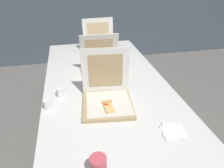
{
  "coord_description": "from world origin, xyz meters",
  "views": [
    {
      "loc": [
        -0.26,
        -0.91,
        1.56
      ],
      "look_at": [
        0.02,
        0.41,
        0.78
      ],
      "focal_mm": 33.07,
      "sensor_mm": 36.0,
      "label": 1
    }
  ],
  "objects_px": {
    "pizza_box_back": "(102,50)",
    "cup_white_near_center": "(60,92)",
    "table": "(106,86)",
    "napkin_pile": "(173,132)",
    "pizza_box_middle": "(101,69)",
    "pizza_box_front": "(107,97)",
    "cup_printed_front": "(98,166)",
    "cup_white_near_left": "(47,104)"
  },
  "relations": [
    {
      "from": "table",
      "to": "pizza_box_front",
      "type": "xyz_separation_m",
      "value": [
        -0.05,
        -0.31,
        0.1
      ]
    },
    {
      "from": "pizza_box_back",
      "to": "cup_white_near_center",
      "type": "height_order",
      "value": "pizza_box_back"
    },
    {
      "from": "cup_white_near_center",
      "to": "cup_white_near_left",
      "type": "distance_m",
      "value": 0.16
    },
    {
      "from": "pizza_box_front",
      "to": "pizza_box_middle",
      "type": "height_order",
      "value": "pizza_box_front"
    },
    {
      "from": "pizza_box_middle",
      "to": "pizza_box_back",
      "type": "height_order",
      "value": "pizza_box_back"
    },
    {
      "from": "pizza_box_back",
      "to": "napkin_pile",
      "type": "distance_m",
      "value": 1.28
    },
    {
      "from": "pizza_box_back",
      "to": "cup_printed_front",
      "type": "relative_size",
      "value": 3.92
    },
    {
      "from": "pizza_box_back",
      "to": "napkin_pile",
      "type": "bearing_deg",
      "value": -85.42
    },
    {
      "from": "pizza_box_middle",
      "to": "cup_white_near_left",
      "type": "distance_m",
      "value": 0.61
    },
    {
      "from": "cup_white_near_center",
      "to": "napkin_pile",
      "type": "distance_m",
      "value": 0.83
    },
    {
      "from": "pizza_box_back",
      "to": "cup_white_near_center",
      "type": "xyz_separation_m",
      "value": [
        -0.43,
        -0.74,
        -0.02
      ]
    },
    {
      "from": "pizza_box_middle",
      "to": "pizza_box_front",
      "type": "bearing_deg",
      "value": -93.48
    },
    {
      "from": "cup_printed_front",
      "to": "napkin_pile",
      "type": "relative_size",
      "value": 0.63
    },
    {
      "from": "pizza_box_middle",
      "to": "cup_printed_front",
      "type": "xyz_separation_m",
      "value": [
        -0.18,
        -1.0,
        0.0
      ]
    },
    {
      "from": "pizza_box_middle",
      "to": "cup_white_near_left",
      "type": "relative_size",
      "value": 5.41
    },
    {
      "from": "napkin_pile",
      "to": "cup_white_near_left",
      "type": "bearing_deg",
      "value": 151.49
    },
    {
      "from": "table",
      "to": "pizza_box_middle",
      "type": "bearing_deg",
      "value": 95.5
    },
    {
      "from": "table",
      "to": "pizza_box_back",
      "type": "distance_m",
      "value": 0.61
    },
    {
      "from": "cup_white_near_center",
      "to": "pizza_box_front",
      "type": "bearing_deg",
      "value": -27.32
    },
    {
      "from": "pizza_box_front",
      "to": "cup_white_near_left",
      "type": "height_order",
      "value": "pizza_box_front"
    },
    {
      "from": "pizza_box_middle",
      "to": "napkin_pile",
      "type": "xyz_separation_m",
      "value": [
        0.28,
        -0.82,
        -0.05
      ]
    },
    {
      "from": "pizza_box_back",
      "to": "pizza_box_middle",
      "type": "bearing_deg",
      "value": -104.96
    },
    {
      "from": "cup_white_near_center",
      "to": "cup_printed_front",
      "type": "xyz_separation_m",
      "value": [
        0.17,
        -0.71,
        0.02
      ]
    },
    {
      "from": "pizza_box_back",
      "to": "cup_white_near_center",
      "type": "distance_m",
      "value": 0.86
    },
    {
      "from": "cup_white_near_left",
      "to": "pizza_box_middle",
      "type": "bearing_deg",
      "value": 44.69
    },
    {
      "from": "pizza_box_back",
      "to": "napkin_pile",
      "type": "height_order",
      "value": "pizza_box_back"
    },
    {
      "from": "cup_white_near_center",
      "to": "pizza_box_back",
      "type": "bearing_deg",
      "value": 59.54
    },
    {
      "from": "table",
      "to": "pizza_box_back",
      "type": "height_order",
      "value": "pizza_box_back"
    },
    {
      "from": "cup_white_near_center",
      "to": "cup_printed_front",
      "type": "height_order",
      "value": "cup_printed_front"
    },
    {
      "from": "pizza_box_middle",
      "to": "cup_printed_front",
      "type": "bearing_deg",
      "value": -99.51
    },
    {
      "from": "pizza_box_middle",
      "to": "cup_white_near_center",
      "type": "xyz_separation_m",
      "value": [
        -0.35,
        -0.3,
        -0.02
      ]
    },
    {
      "from": "cup_white_near_left",
      "to": "pizza_box_front",
      "type": "bearing_deg",
      "value": -4.06
    },
    {
      "from": "pizza_box_front",
      "to": "pizza_box_back",
      "type": "xyz_separation_m",
      "value": [
        0.11,
        0.9,
        0.0
      ]
    },
    {
      "from": "table",
      "to": "pizza_box_middle",
      "type": "relative_size",
      "value": 5.9
    },
    {
      "from": "pizza_box_front",
      "to": "pizza_box_back",
      "type": "bearing_deg",
      "value": 89.49
    },
    {
      "from": "cup_white_near_center",
      "to": "cup_printed_front",
      "type": "distance_m",
      "value": 0.73
    },
    {
      "from": "pizza_box_back",
      "to": "cup_printed_front",
      "type": "xyz_separation_m",
      "value": [
        -0.26,
        -1.45,
        -0.0
      ]
    },
    {
      "from": "table",
      "to": "pizza_box_front",
      "type": "relative_size",
      "value": 5.3
    },
    {
      "from": "table",
      "to": "cup_printed_front",
      "type": "bearing_deg",
      "value": -102.75
    },
    {
      "from": "cup_white_near_center",
      "to": "napkin_pile",
      "type": "height_order",
      "value": "cup_white_near_center"
    },
    {
      "from": "table",
      "to": "pizza_box_middle",
      "type": "height_order",
      "value": "pizza_box_middle"
    },
    {
      "from": "pizza_box_middle",
      "to": "pizza_box_back",
      "type": "distance_m",
      "value": 0.45
    }
  ]
}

